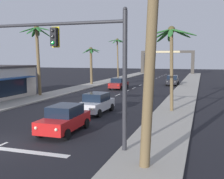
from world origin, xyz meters
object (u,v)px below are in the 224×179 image
(sedan_oncoming_far, at_px, (119,83))
(palm_left_farthest, at_px, (118,49))
(town_gateway_arch, at_px, (167,59))
(sedan_lead_at_stop_bar, at_px, (64,119))
(palm_left_third, at_px, (91,59))
(palm_right_nearest, at_px, (153,9))
(sedan_third_in_queue, at_px, (96,103))
(sedan_parked_nearest_kerb, at_px, (172,80))
(traffic_signal_mast, at_px, (56,49))
(palm_right_second, at_px, (171,45))
(palm_left_second, at_px, (37,47))

(sedan_oncoming_far, bearing_deg, palm_left_farthest, 107.25)
(town_gateway_arch, bearing_deg, sedan_oncoming_far, -92.34)
(sedan_lead_at_stop_bar, relative_size, palm_left_third, 0.70)
(palm_right_nearest, bearing_deg, sedan_third_in_queue, 121.52)
(sedan_parked_nearest_kerb, bearing_deg, traffic_signal_mast, -93.67)
(palm_left_third, distance_m, palm_left_farthest, 15.77)
(traffic_signal_mast, xyz_separation_m, palm_right_nearest, (5.18, -1.74, 1.41))
(palm_right_second, xyz_separation_m, town_gateway_arch, (-7.41, 58.67, -1.22))
(sedan_oncoming_far, bearing_deg, palm_left_second, -124.19)
(sedan_oncoming_far, relative_size, palm_left_second, 0.53)
(sedan_parked_nearest_kerb, relative_size, palm_left_third, 0.70)
(palm_right_nearest, distance_m, town_gateway_arch, 72.00)
(traffic_signal_mast, distance_m, sedan_parked_nearest_kerb, 35.42)
(traffic_signal_mast, distance_m, sedan_oncoming_far, 27.34)
(palm_left_third, relative_size, palm_left_farthest, 0.72)
(sedan_lead_at_stop_bar, distance_m, palm_right_second, 11.26)
(palm_left_second, height_order, palm_left_third, palm_left_second)
(palm_left_farthest, relative_size, palm_right_second, 1.25)
(sedan_lead_at_stop_bar, distance_m, sedan_oncoming_far, 24.45)
(palm_left_third, bearing_deg, sedan_parked_nearest_kerb, 12.98)
(sedan_lead_at_stop_bar, distance_m, palm_left_third, 31.48)
(palm_left_second, bearing_deg, palm_left_farthest, 89.21)
(sedan_oncoming_far, bearing_deg, town_gateway_arch, 87.66)
(palm_left_second, bearing_deg, palm_left_third, 88.46)
(palm_left_third, height_order, palm_right_second, palm_right_second)
(sedan_parked_nearest_kerb, bearing_deg, sedan_oncoming_far, -129.13)
(traffic_signal_mast, relative_size, sedan_oncoming_far, 2.48)
(sedan_third_in_queue, height_order, town_gateway_arch, town_gateway_arch)
(palm_left_third, height_order, town_gateway_arch, town_gateway_arch)
(palm_left_second, relative_size, palm_right_second, 1.17)
(sedan_lead_at_stop_bar, xyz_separation_m, palm_right_nearest, (6.07, -4.20, 5.55))
(palm_left_second, xyz_separation_m, town_gateway_arch, (8.71, 53.40, -1.48))
(traffic_signal_mast, relative_size, town_gateway_arch, 0.73)
(sedan_lead_at_stop_bar, height_order, sedan_oncoming_far, same)
(palm_left_second, height_order, palm_right_second, palm_left_second)
(sedan_third_in_queue, height_order, palm_right_second, palm_right_second)
(sedan_oncoming_far, distance_m, palm_right_nearest, 30.53)
(palm_left_farthest, bearing_deg, sedan_parked_nearest_kerb, -43.00)
(palm_left_third, bearing_deg, sedan_third_in_queue, -66.86)
(palm_left_third, xyz_separation_m, town_gateway_arch, (8.29, 37.77, 0.06))
(sedan_oncoming_far, height_order, palm_left_second, palm_left_second)
(traffic_signal_mast, bearing_deg, palm_right_second, 67.86)
(palm_left_farthest, distance_m, palm_right_nearest, 52.00)
(sedan_lead_at_stop_bar, height_order, palm_left_second, palm_left_second)
(sedan_parked_nearest_kerb, relative_size, town_gateway_arch, 0.29)
(palm_left_farthest, relative_size, palm_right_nearest, 0.94)
(traffic_signal_mast, height_order, town_gateway_arch, traffic_signal_mast)
(traffic_signal_mast, height_order, palm_left_third, traffic_signal_mast)
(sedan_parked_nearest_kerb, xyz_separation_m, palm_right_nearest, (2.93, -36.84, 5.55))
(sedan_parked_nearest_kerb, height_order, palm_left_third, palm_left_third)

